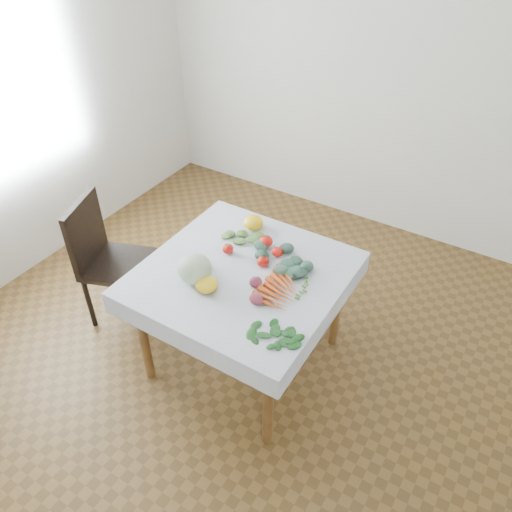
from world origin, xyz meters
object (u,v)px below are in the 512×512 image
(table, at_px, (243,285))
(cabbage, at_px, (195,268))
(carrot_bunch, at_px, (279,290))
(heirloom_back, at_px, (254,222))
(chair, at_px, (104,254))

(table, bearing_deg, cabbage, -133.43)
(carrot_bunch, bearing_deg, cabbage, -160.80)
(table, distance_m, heirloom_back, 0.47)
(heirloom_back, bearing_deg, table, -66.38)
(chair, distance_m, heirloom_back, 1.05)
(carrot_bunch, bearing_deg, table, 171.28)
(cabbage, bearing_deg, chair, 174.16)
(table, relative_size, carrot_bunch, 2.93)
(chair, relative_size, carrot_bunch, 2.71)
(heirloom_back, bearing_deg, carrot_bunch, -45.22)
(chair, height_order, heirloom_back, chair)
(heirloom_back, bearing_deg, cabbage, -91.01)
(chair, height_order, cabbage, cabbage)
(cabbage, xyz_separation_m, carrot_bunch, (0.45, 0.16, -0.07))
(heirloom_back, xyz_separation_m, carrot_bunch, (0.44, -0.45, -0.03))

